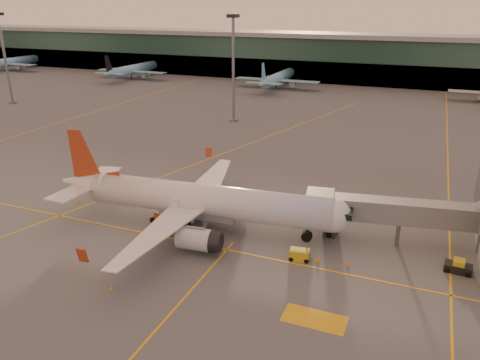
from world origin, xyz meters
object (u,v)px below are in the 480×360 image
at_px(main_airplane, 198,201).
at_px(catering_truck, 168,205).
at_px(gpu_cart, 299,255).
at_px(pushback_tug, 458,267).

relative_size(main_airplane, catering_truck, 5.92).
bearing_deg(gpu_cart, catering_truck, 164.30).
distance_m(catering_truck, gpu_cart, 19.11).
distance_m(main_airplane, catering_truck, 4.44).
xyz_separation_m(gpu_cart, pushback_tug, (16.98, 4.15, -0.04)).
bearing_deg(pushback_tug, catering_truck, -172.61).
bearing_deg(main_airplane, catering_truck, -178.87).
bearing_deg(gpu_cart, main_airplane, 160.27).
relative_size(gpu_cart, pushback_tug, 0.80).
distance_m(main_airplane, pushback_tug, 31.74).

